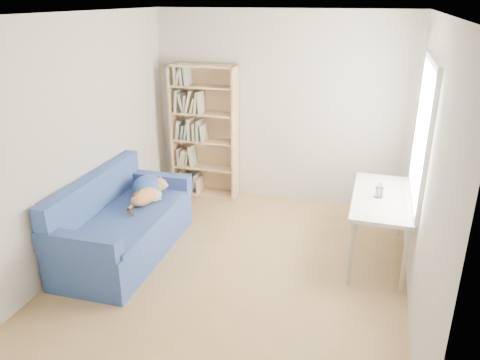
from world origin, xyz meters
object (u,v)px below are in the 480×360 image
Objects in this scene: sofa at (123,224)px; pen_cup at (379,191)px; desk at (382,202)px; bookshelf at (205,137)px.

sofa is 10.66× the size of pen_cup.
desk is at bearing 42.28° from pen_cup.
sofa is at bearing -166.02° from desk.
bookshelf is 10.74× the size of pen_cup.
sofa is at bearing -98.89° from bookshelf.
bookshelf reaches higher than desk.
sofa is 0.99× the size of bookshelf.
desk is (2.47, -1.18, -0.18)m from bookshelf.
sofa is 1.40× the size of desk.
desk is at bearing 12.50° from sofa.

